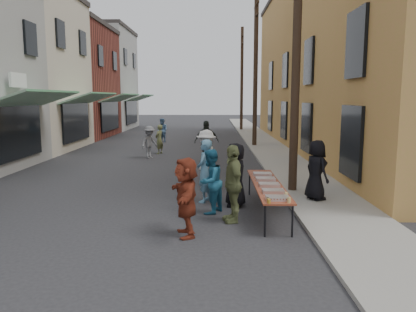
{
  "coord_description": "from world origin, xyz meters",
  "views": [
    {
      "loc": [
        1.86,
        -9.34,
        2.93
      ],
      "look_at": [
        1.69,
        1.95,
        1.3
      ],
      "focal_mm": 35.0,
      "sensor_mm": 36.0,
      "label": 1
    }
  ],
  "objects_px": {
    "utility_pole_near": "(297,44)",
    "guest_front_a": "(236,175)",
    "server": "(316,170)",
    "guest_front_c": "(210,181)",
    "utility_pole_mid": "(256,71)",
    "utility_pole_far": "(242,80)",
    "catering_tray_sausage": "(277,198)",
    "serving_table": "(267,185)"
  },
  "relations": [
    {
      "from": "utility_pole_near",
      "to": "server",
      "type": "height_order",
      "value": "utility_pole_near"
    },
    {
      "from": "serving_table",
      "to": "catering_tray_sausage",
      "type": "relative_size",
      "value": 8.0
    },
    {
      "from": "utility_pole_near",
      "to": "server",
      "type": "relative_size",
      "value": 5.38
    },
    {
      "from": "utility_pole_near",
      "to": "guest_front_c",
      "type": "xyz_separation_m",
      "value": [
        -2.54,
        -2.28,
        -3.68
      ]
    },
    {
      "from": "utility_pole_mid",
      "to": "utility_pole_far",
      "type": "xyz_separation_m",
      "value": [
        0.0,
        12.0,
        0.0
      ]
    },
    {
      "from": "utility_pole_mid",
      "to": "server",
      "type": "height_order",
      "value": "utility_pole_mid"
    },
    {
      "from": "utility_pole_mid",
      "to": "serving_table",
      "type": "height_order",
      "value": "utility_pole_mid"
    },
    {
      "from": "guest_front_c",
      "to": "serving_table",
      "type": "bearing_deg",
      "value": 123.05
    },
    {
      "from": "guest_front_c",
      "to": "guest_front_a",
      "type": "bearing_deg",
      "value": 164.47
    },
    {
      "from": "serving_table",
      "to": "guest_front_c",
      "type": "bearing_deg",
      "value": -176.05
    },
    {
      "from": "utility_pole_mid",
      "to": "guest_front_a",
      "type": "xyz_separation_m",
      "value": [
        -1.85,
        -13.59,
        -3.64
      ]
    },
    {
      "from": "utility_pole_far",
      "to": "server",
      "type": "distance_m",
      "value": 25.46
    },
    {
      "from": "utility_pole_near",
      "to": "utility_pole_far",
      "type": "bearing_deg",
      "value": 90.0
    },
    {
      "from": "utility_pole_near",
      "to": "catering_tray_sausage",
      "type": "distance_m",
      "value": 5.44
    },
    {
      "from": "utility_pole_mid",
      "to": "guest_front_c",
      "type": "height_order",
      "value": "utility_pole_mid"
    },
    {
      "from": "utility_pole_far",
      "to": "catering_tray_sausage",
      "type": "distance_m",
      "value": 28.1
    },
    {
      "from": "utility_pole_near",
      "to": "guest_front_a",
      "type": "relative_size",
      "value": 5.22
    },
    {
      "from": "utility_pole_near",
      "to": "catering_tray_sausage",
      "type": "bearing_deg",
      "value": -105.57
    },
    {
      "from": "utility_pole_far",
      "to": "catering_tray_sausage",
      "type": "relative_size",
      "value": 18.0
    },
    {
      "from": "server",
      "to": "utility_pole_far",
      "type": "bearing_deg",
      "value": -22.11
    },
    {
      "from": "utility_pole_near",
      "to": "guest_front_a",
      "type": "distance_m",
      "value": 4.38
    },
    {
      "from": "utility_pole_far",
      "to": "guest_front_c",
      "type": "height_order",
      "value": "utility_pole_far"
    },
    {
      "from": "serving_table",
      "to": "guest_front_c",
      "type": "distance_m",
      "value": 1.48
    },
    {
      "from": "utility_pole_mid",
      "to": "server",
      "type": "relative_size",
      "value": 5.38
    },
    {
      "from": "utility_pole_near",
      "to": "serving_table",
      "type": "distance_m",
      "value": 4.5
    },
    {
      "from": "utility_pole_near",
      "to": "server",
      "type": "bearing_deg",
      "value": -71.12
    },
    {
      "from": "guest_front_c",
      "to": "utility_pole_far",
      "type": "bearing_deg",
      "value": -156.41
    },
    {
      "from": "guest_front_c",
      "to": "utility_pole_near",
      "type": "bearing_deg",
      "value": 161.09
    },
    {
      "from": "guest_front_c",
      "to": "server",
      "type": "xyz_separation_m",
      "value": [
        2.95,
        1.08,
        0.11
      ]
    },
    {
      "from": "catering_tray_sausage",
      "to": "guest_front_a",
      "type": "distance_m",
      "value": 2.38
    },
    {
      "from": "utility_pole_far",
      "to": "catering_tray_sausage",
      "type": "height_order",
      "value": "utility_pole_far"
    },
    {
      "from": "utility_pole_mid",
      "to": "guest_front_c",
      "type": "bearing_deg",
      "value": -100.07
    },
    {
      "from": "guest_front_a",
      "to": "server",
      "type": "distance_m",
      "value": 2.29
    },
    {
      "from": "catering_tray_sausage",
      "to": "utility_pole_mid",
      "type": "bearing_deg",
      "value": 86.14
    },
    {
      "from": "server",
      "to": "guest_front_c",
      "type": "bearing_deg",
      "value": 87.04
    },
    {
      "from": "catering_tray_sausage",
      "to": "guest_front_a",
      "type": "height_order",
      "value": "guest_front_a"
    },
    {
      "from": "utility_pole_near",
      "to": "guest_front_c",
      "type": "height_order",
      "value": "utility_pole_near"
    },
    {
      "from": "utility_pole_near",
      "to": "utility_pole_mid",
      "type": "relative_size",
      "value": 1.0
    },
    {
      "from": "guest_front_c",
      "to": "server",
      "type": "distance_m",
      "value": 3.14
    },
    {
      "from": "utility_pole_near",
      "to": "guest_front_c",
      "type": "relative_size",
      "value": 5.46
    },
    {
      "from": "guest_front_a",
      "to": "server",
      "type": "xyz_separation_m",
      "value": [
        2.26,
        0.38,
        0.07
      ]
    },
    {
      "from": "utility_pole_near",
      "to": "utility_pole_mid",
      "type": "bearing_deg",
      "value": 90.0
    }
  ]
}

